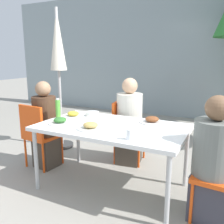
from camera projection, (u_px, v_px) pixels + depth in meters
ground_plane at (112, 187)px, 2.85m from camera, size 24.00×24.00×0.00m
building_facade at (185, 54)px, 5.86m from camera, size 10.00×0.20×3.00m
dining_table at (112, 130)px, 2.70m from camera, size 1.58×0.93×0.73m
chair_left at (38, 131)px, 3.26m from camera, size 0.44×0.44×0.86m
person_left at (45, 127)px, 3.29m from camera, size 0.31×0.31×1.15m
chair_right at (220, 166)px, 2.24m from camera, size 0.43×0.43×0.86m
person_right at (213, 164)px, 2.19m from camera, size 0.36×0.36×1.15m
chair_far at (125, 127)px, 3.48m from camera, size 0.45×0.45×0.86m
person_far at (129, 124)px, 3.40m from camera, size 0.35×0.35×1.18m
closed_umbrella at (58, 53)px, 3.80m from camera, size 0.36×0.36×2.17m
plate_0 at (152, 120)px, 2.79m from camera, size 0.28×0.28×0.07m
plate_1 at (91, 126)px, 2.56m from camera, size 0.28×0.28×0.07m
plate_2 at (73, 115)px, 3.07m from camera, size 0.26×0.26×0.07m
plate_3 at (60, 121)px, 2.76m from camera, size 0.26×0.26×0.07m
bottle at (58, 108)px, 3.00m from camera, size 0.06×0.06×0.24m
drinking_cup at (130, 135)px, 2.23m from camera, size 0.07×0.07×0.09m
salad_bowl at (92, 114)px, 3.12m from camera, size 0.17×0.17×0.05m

